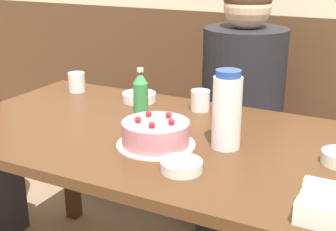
# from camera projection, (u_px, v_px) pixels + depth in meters

# --- Properties ---
(bench_seat) EXTENTS (1.91, 0.38, 0.42)m
(bench_seat) POSITION_uv_depth(u_px,v_px,m) (232.00, 172.00, 2.48)
(bench_seat) COLOR #381E11
(bench_seat) RESTS_ON ground_plane
(dining_table) EXTENTS (1.50, 0.84, 0.72)m
(dining_table) POSITION_uv_depth(u_px,v_px,m) (156.00, 155.00, 1.65)
(dining_table) COLOR #4C2D19
(dining_table) RESTS_ON ground_plane
(birthday_cake) EXTENTS (0.25, 0.25, 0.10)m
(birthday_cake) POSITION_uv_depth(u_px,v_px,m) (156.00, 134.00, 1.50)
(birthday_cake) COLOR white
(birthday_cake) RESTS_ON dining_table
(water_pitcher) EXTENTS (0.09, 0.09, 0.25)m
(water_pitcher) POSITION_uv_depth(u_px,v_px,m) (227.00, 110.00, 1.46)
(water_pitcher) COLOR white
(water_pitcher) RESTS_ON dining_table
(soju_bottle) EXTENTS (0.06, 0.06, 0.17)m
(soju_bottle) POSITION_uv_depth(u_px,v_px,m) (141.00, 92.00, 1.81)
(soju_bottle) COLOR #388E4C
(soju_bottle) RESTS_ON dining_table
(napkin_holder) EXTENTS (0.11, 0.08, 0.11)m
(napkin_holder) POSITION_uv_depth(u_px,v_px,m) (321.00, 208.00, 1.06)
(napkin_holder) COLOR white
(napkin_holder) RESTS_ON dining_table
(bowl_soup_white) EXTENTS (0.14, 0.14, 0.04)m
(bowl_soup_white) POSITION_uv_depth(u_px,v_px,m) (139.00, 97.00, 1.96)
(bowl_soup_white) COLOR white
(bowl_soup_white) RESTS_ON dining_table
(bowl_rice_small) EXTENTS (0.12, 0.12, 0.03)m
(bowl_rice_small) POSITION_uv_depth(u_px,v_px,m) (181.00, 166.00, 1.32)
(bowl_rice_small) COLOR white
(bowl_rice_small) RESTS_ON dining_table
(glass_water_tall) EXTENTS (0.08, 0.08, 0.08)m
(glass_water_tall) POSITION_uv_depth(u_px,v_px,m) (200.00, 100.00, 1.84)
(glass_water_tall) COLOR silver
(glass_water_tall) RESTS_ON dining_table
(glass_tumbler_short) EXTENTS (0.07, 0.07, 0.09)m
(glass_tumbler_short) POSITION_uv_depth(u_px,v_px,m) (77.00, 82.00, 2.09)
(glass_tumbler_short) COLOR silver
(glass_tumbler_short) RESTS_ON dining_table
(person_grey_tee) EXTENTS (0.38, 0.38, 1.21)m
(person_grey_tee) POSITION_uv_depth(u_px,v_px,m) (242.00, 112.00, 2.19)
(person_grey_tee) COLOR #33333D
(person_grey_tee) RESTS_ON ground_plane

